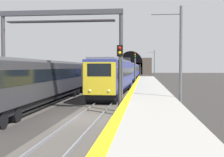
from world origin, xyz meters
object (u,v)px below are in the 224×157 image
Objects in this scene: train_adjacent_platform at (72,76)px; catenary_mast_near at (180,57)px; railway_signal_near at (120,74)px; overhead_signal_gantry at (61,35)px; train_main_approaching at (128,71)px; railway_signal_mid at (135,66)px; catenary_mast_far at (154,64)px; railway_signal_far at (140,68)px.

train_adjacent_platform is 16.46m from catenary_mast_near.
overhead_signal_gantry reaches higher than railway_signal_near.
train_main_approaching reaches higher than railway_signal_near.
railway_signal_mid is (31.93, 0.00, 0.77)m from railway_signal_near.
catenary_mast_far is at bearing 176.01° from railway_signal_near.
railway_signal_far is 91.22m from catenary_mast_near.
railway_signal_near is at bearing -110.14° from overhead_signal_gantry.
railway_signal_far is at bearing -2.74° from overhead_signal_gantry.
railway_signal_mid is at bearing 8.40° from catenary_mast_near.
railway_signal_near is 0.52× the size of overhead_signal_gantry.
railway_signal_mid reaches higher than train_adjacent_platform.
train_main_approaching is 10.30× the size of catenary_mast_near.
catenary_mast_far is (16.27, -6.11, 1.71)m from train_main_approaching.
overhead_signal_gantry is at bearing -8.32° from railway_signal_mid.
railway_signal_near reaches higher than train_adjacent_platform.
train_adjacent_platform is 18.37m from railway_signal_mid.
railway_signal_mid reaches higher than railway_signal_near.
overhead_signal_gantry is at bearing 99.96° from catenary_mast_near.
railway_signal_mid is 0.65× the size of overhead_signal_gantry.
train_main_approaching is at bearing -177.64° from railway_signal_near.
catenary_mast_near is at bearing 179.99° from catenary_mast_far.
railway_signal_mid is 62.34m from railway_signal_far.
train_adjacent_platform is 9.21× the size of railway_signal_far.
railway_signal_far is 0.59× the size of catenary_mast_near.
railway_signal_far is at bearing 179.32° from train_main_approaching.
overhead_signal_gantry is at bearing -1.94° from train_main_approaching.
catenary_mast_near reaches higher than railway_signal_far.
railway_signal_far is (79.26, -7.02, 0.64)m from train_adjacent_platform.
train_adjacent_platform is at bearing -5.06° from railway_signal_far.
catenary_mast_near reaches higher than train_adjacent_platform.
train_adjacent_platform is 5.44× the size of catenary_mast_near.
catenary_mast_near reaches higher than railway_signal_mid.
railway_signal_mid is at bearing 156.71° from train_adjacent_platform.
railway_signal_mid is at bearing 0.00° from railway_signal_far.
train_main_approaching reaches higher than railway_signal_far.
train_adjacent_platform is at bearing -8.32° from train_main_approaching.
railway_signal_near is 0.60× the size of catenary_mast_near.
train_adjacent_platform is at bearing 166.27° from catenary_mast_far.
catenary_mast_far reaches higher than train_main_approaching.
train_adjacent_platform is at bearing -22.51° from railway_signal_mid.
train_main_approaching is 17.44× the size of railway_signal_far.
catenary_mast_far is at bearing 160.87° from train_main_approaching.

